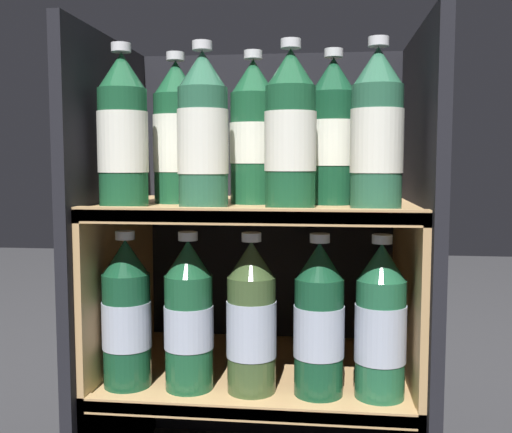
# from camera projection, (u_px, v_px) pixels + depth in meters

# --- Properties ---
(fridge_back_wall) EXTENTS (0.58, 0.02, 0.82)m
(fridge_back_wall) POSITION_uv_depth(u_px,v_px,m) (270.00, 249.00, 1.28)
(fridge_back_wall) COLOR black
(fridge_back_wall) RESTS_ON ground_plane
(fridge_side_left) EXTENTS (0.02, 0.43, 0.82)m
(fridge_side_left) POSITION_uv_depth(u_px,v_px,m) (111.00, 262.00, 1.11)
(fridge_side_left) COLOR black
(fridge_side_left) RESTS_ON ground_plane
(fridge_side_right) EXTENTS (0.02, 0.43, 0.82)m
(fridge_side_right) POSITION_uv_depth(u_px,v_px,m) (417.00, 268.00, 1.05)
(fridge_side_right) COLOR black
(fridge_side_right) RESTS_ON ground_plane
(shelf_lower) EXTENTS (0.54, 0.39, 0.22)m
(shelf_lower) POSITION_uv_depth(u_px,v_px,m) (259.00, 391.00, 1.09)
(shelf_lower) COLOR tan
(shelf_lower) RESTS_ON ground_plane
(shelf_upper) EXTENTS (0.54, 0.39, 0.53)m
(shelf_upper) POSITION_uv_depth(u_px,v_px,m) (259.00, 285.00, 1.08)
(shelf_upper) COLOR tan
(shelf_upper) RESTS_ON ground_plane
(bottle_upper_front_0) EXTENTS (0.08, 0.08, 0.26)m
(bottle_upper_front_0) POSITION_uv_depth(u_px,v_px,m) (123.00, 134.00, 0.97)
(bottle_upper_front_0) COLOR #194C2D
(bottle_upper_front_0) RESTS_ON shelf_upper
(bottle_upper_front_1) EXTENTS (0.08, 0.08, 0.26)m
(bottle_upper_front_1) POSITION_uv_depth(u_px,v_px,m) (203.00, 134.00, 0.95)
(bottle_upper_front_1) COLOR #285B42
(bottle_upper_front_1) RESTS_ON shelf_upper
(bottle_upper_front_2) EXTENTS (0.08, 0.08, 0.26)m
(bottle_upper_front_2) POSITION_uv_depth(u_px,v_px,m) (290.00, 133.00, 0.93)
(bottle_upper_front_2) COLOR #194C2D
(bottle_upper_front_2) RESTS_ON shelf_upper
(bottle_upper_front_3) EXTENTS (0.08, 0.08, 0.26)m
(bottle_upper_front_3) POSITION_uv_depth(u_px,v_px,m) (377.00, 133.00, 0.92)
(bottle_upper_front_3) COLOR #285B42
(bottle_upper_front_3) RESTS_ON shelf_upper
(bottle_upper_back_0) EXTENTS (0.08, 0.08, 0.26)m
(bottle_upper_back_0) POSITION_uv_depth(u_px,v_px,m) (176.00, 136.00, 1.05)
(bottle_upper_back_0) COLOR #194C2D
(bottle_upper_back_0) RESTS_ON shelf_upper
(bottle_upper_back_1) EXTENTS (0.08, 0.08, 0.26)m
(bottle_upper_back_1) POSITION_uv_depth(u_px,v_px,m) (253.00, 135.00, 1.03)
(bottle_upper_back_1) COLOR #194C2D
(bottle_upper_back_1) RESTS_ON shelf_upper
(bottle_upper_back_2) EXTENTS (0.08, 0.08, 0.26)m
(bottle_upper_back_2) POSITION_uv_depth(u_px,v_px,m) (333.00, 135.00, 1.01)
(bottle_upper_back_2) COLOR #144228
(bottle_upper_back_2) RESTS_ON shelf_upper
(bottle_lower_front_0) EXTENTS (0.08, 0.08, 0.26)m
(bottle_lower_front_0) POSITION_uv_depth(u_px,v_px,m) (127.00, 316.00, 0.99)
(bottle_lower_front_0) COLOR #144228
(bottle_lower_front_0) RESTS_ON shelf_lower
(bottle_lower_front_1) EXTENTS (0.08, 0.08, 0.26)m
(bottle_lower_front_1) POSITION_uv_depth(u_px,v_px,m) (189.00, 318.00, 0.98)
(bottle_lower_front_1) COLOR #194C2D
(bottle_lower_front_1) RESTS_ON shelf_lower
(bottle_lower_front_2) EXTENTS (0.08, 0.08, 0.26)m
(bottle_lower_front_2) POSITION_uv_depth(u_px,v_px,m) (252.00, 321.00, 0.97)
(bottle_lower_front_2) COLOR #384C28
(bottle_lower_front_2) RESTS_ON shelf_lower
(bottle_lower_front_3) EXTENTS (0.08, 0.08, 0.26)m
(bottle_lower_front_3) POSITION_uv_depth(u_px,v_px,m) (319.00, 323.00, 0.96)
(bottle_lower_front_3) COLOR #144228
(bottle_lower_front_3) RESTS_ON shelf_lower
(bottle_lower_front_4) EXTENTS (0.08, 0.08, 0.26)m
(bottle_lower_front_4) POSITION_uv_depth(u_px,v_px,m) (380.00, 325.00, 0.94)
(bottle_lower_front_4) COLOR #1E5638
(bottle_lower_front_4) RESTS_ON shelf_lower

